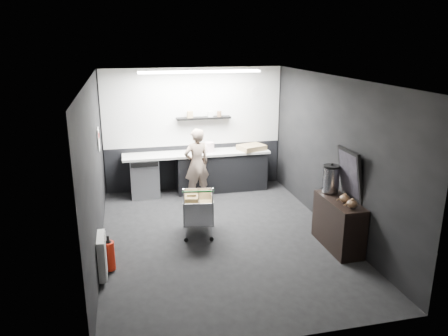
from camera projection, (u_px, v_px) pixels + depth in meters
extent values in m
plane|color=black|center=(221.00, 237.00, 7.54)|extent=(5.50, 5.50, 0.00)
plane|color=silver|center=(221.00, 79.00, 6.76)|extent=(5.50, 5.50, 0.00)
plane|color=black|center=(194.00, 129.00, 9.71)|extent=(5.50, 0.00, 5.50)
plane|color=black|center=(279.00, 232.00, 4.59)|extent=(5.50, 0.00, 5.50)
plane|color=black|center=(95.00, 170.00, 6.71)|extent=(0.00, 5.50, 5.50)
plane|color=black|center=(333.00, 155.00, 7.59)|extent=(0.00, 5.50, 5.50)
cube|color=silver|center=(194.00, 107.00, 9.55)|extent=(3.95, 0.02, 1.70)
cube|color=black|center=(195.00, 166.00, 9.94)|extent=(3.95, 0.02, 1.00)
cube|color=black|center=(204.00, 118.00, 9.56)|extent=(1.20, 0.22, 0.04)
cylinder|color=silver|center=(255.00, 92.00, 9.76)|extent=(0.20, 0.03, 0.20)
cube|color=white|center=(98.00, 139.00, 7.87)|extent=(0.02, 0.30, 0.40)
cube|color=red|center=(98.00, 135.00, 7.85)|extent=(0.02, 0.22, 0.10)
cube|color=silver|center=(102.00, 256.00, 6.17)|extent=(0.10, 0.50, 0.60)
cube|color=white|center=(200.00, 72.00, 8.50)|extent=(2.40, 0.20, 0.04)
cube|color=black|center=(221.00, 171.00, 9.79)|extent=(2.00, 0.56, 0.85)
cube|color=beige|center=(197.00, 154.00, 9.54)|extent=(3.20, 0.60, 0.05)
cube|color=#9EA0A5|center=(145.00, 177.00, 9.42)|extent=(0.60, 0.58, 0.85)
cube|color=black|center=(145.00, 165.00, 9.04)|extent=(0.56, 0.02, 0.10)
imported|color=beige|center=(197.00, 164.00, 9.14)|extent=(0.63, 0.49, 1.53)
cube|color=silver|center=(198.00, 217.00, 7.64)|extent=(0.63, 0.86, 0.02)
cube|color=silver|center=(184.00, 208.00, 7.53)|extent=(0.14, 0.78, 0.42)
cube|color=silver|center=(212.00, 206.00, 7.64)|extent=(0.14, 0.78, 0.42)
cube|color=silver|center=(202.00, 215.00, 7.23)|extent=(0.51, 0.10, 0.42)
cube|color=silver|center=(194.00, 199.00, 7.94)|extent=(0.51, 0.10, 0.42)
cylinder|color=silver|center=(189.00, 234.00, 7.30)|extent=(0.02, 0.02, 0.28)
cylinder|color=silver|center=(215.00, 231.00, 7.40)|extent=(0.02, 0.02, 0.28)
cylinder|color=silver|center=(183.00, 218.00, 7.96)|extent=(0.02, 0.02, 0.28)
cylinder|color=silver|center=(207.00, 215.00, 8.06)|extent=(0.02, 0.02, 0.28)
cylinder|color=green|center=(202.00, 191.00, 7.05)|extent=(0.51, 0.11, 0.03)
cube|color=brown|center=(191.00, 206.00, 7.65)|extent=(0.26, 0.31, 0.35)
cube|color=brown|center=(207.00, 210.00, 7.52)|extent=(0.24, 0.29, 0.32)
cylinder|color=black|center=(190.00, 240.00, 7.34)|extent=(0.08, 0.04, 0.07)
cylinder|color=black|center=(184.00, 224.00, 8.00)|extent=(0.08, 0.04, 0.07)
cylinder|color=black|center=(215.00, 238.00, 7.43)|extent=(0.08, 0.04, 0.07)
cylinder|color=black|center=(207.00, 221.00, 8.09)|extent=(0.08, 0.04, 0.07)
cube|color=black|center=(338.00, 224.00, 7.08)|extent=(0.41, 1.10, 0.82)
cylinder|color=silver|center=(331.00, 180.00, 7.24)|extent=(0.27, 0.27, 0.42)
cylinder|color=black|center=(332.00, 166.00, 7.18)|extent=(0.27, 0.27, 0.04)
sphere|color=black|center=(332.00, 164.00, 7.17)|extent=(0.05, 0.05, 0.05)
ellipsoid|color=brown|center=(345.00, 199.00, 6.82)|extent=(0.16, 0.16, 0.13)
ellipsoid|color=brown|center=(352.00, 204.00, 6.61)|extent=(0.16, 0.16, 0.13)
cube|color=black|center=(350.00, 174.00, 6.93)|extent=(0.19, 0.64, 0.82)
cube|color=black|center=(349.00, 174.00, 6.92)|extent=(0.13, 0.55, 0.70)
cylinder|color=red|center=(109.00, 256.00, 6.39)|extent=(0.16, 0.16, 0.44)
cone|color=black|center=(108.00, 241.00, 6.32)|extent=(0.11, 0.11, 0.07)
cylinder|color=black|center=(108.00, 238.00, 6.30)|extent=(0.03, 0.03, 0.07)
cube|color=#9A7D52|center=(252.00, 147.00, 9.74)|extent=(0.66, 0.58, 0.11)
cylinder|color=white|center=(209.00, 147.00, 9.57)|extent=(0.21, 0.21, 0.21)
cube|color=silver|center=(202.00, 149.00, 9.49)|extent=(0.20, 0.17, 0.15)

